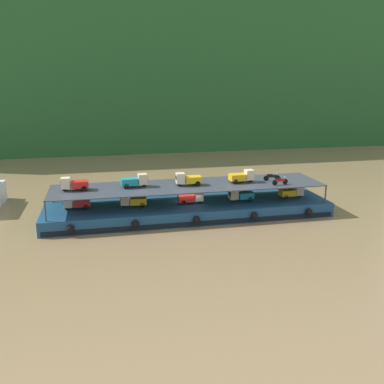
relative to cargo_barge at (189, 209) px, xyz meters
name	(u,v)px	position (x,y,z in m)	size (l,w,h in m)	color
ground_plane	(189,216)	(0.00, 0.04, -0.75)	(400.00, 400.00, 0.00)	olive
hillside_far_bank	(136,40)	(0.00, 57.31, 22.26)	(114.60, 35.19, 40.86)	#235628
cargo_barge	(189,209)	(0.00, 0.00, 0.00)	(30.80, 8.00, 1.50)	navy
cargo_rack	(189,186)	(0.00, 0.04, 2.69)	(29.20, 6.58, 2.00)	#383D47
mini_truck_lower_stern	(76,202)	(-11.88, 0.40, 1.44)	(2.76, 1.24, 1.38)	red
mini_truck_lower_aft	(133,200)	(-6.06, -0.13, 1.44)	(2.78, 1.28, 1.38)	gold
mini_truck_lower_mid	(191,197)	(0.22, -0.19, 1.44)	(2.75, 1.22, 1.38)	red
mini_truck_lower_fore	(240,195)	(5.76, -0.43, 1.44)	(2.78, 1.28, 1.38)	teal
mini_truck_lower_bow	(292,192)	(11.91, -0.38, 1.44)	(2.76, 1.23, 1.38)	gold
mini_truck_upper_stern	(74,184)	(-11.93, 0.30, 3.44)	(2.74, 1.20, 1.38)	red
mini_truck_upper_mid	(135,181)	(-5.76, 0.39, 3.44)	(2.79, 1.29, 1.38)	teal
mini_truck_upper_fore	(188,179)	(-0.09, -0.08, 3.44)	(2.76, 1.24, 1.38)	gold
mini_truck_upper_bow	(242,176)	(6.02, -0.03, 3.44)	(2.79, 1.29, 1.38)	gold
motorcycle_upper_port	(280,181)	(9.68, -1.94, 3.18)	(1.89, 0.55, 0.87)	black
motorcycle_upper_centre	(272,177)	(9.55, 0.04, 3.18)	(1.90, 0.55, 0.87)	black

